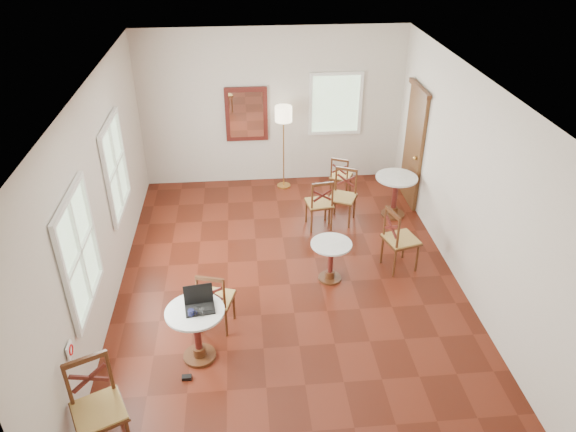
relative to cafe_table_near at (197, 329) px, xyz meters
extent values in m
plane|color=#521A0E|center=(1.26, 1.36, -0.46)|extent=(7.00, 7.00, 0.00)
cube|color=beige|center=(1.26, 4.86, 1.04)|extent=(5.00, 0.02, 3.00)
cube|color=beige|center=(1.26, -2.14, 1.04)|extent=(5.00, 0.02, 3.00)
cube|color=beige|center=(-1.24, 1.36, 1.04)|extent=(0.02, 7.00, 3.00)
cube|color=beige|center=(3.76, 1.36, 1.04)|extent=(0.02, 7.00, 3.00)
cube|color=white|center=(1.26, 1.36, 2.54)|extent=(5.00, 7.00, 0.02)
cube|color=#593619|center=(3.72, 3.76, 0.59)|extent=(0.06, 0.90, 2.10)
cube|color=#4C2713|center=(3.70, 3.76, 1.69)|extent=(0.08, 1.02, 0.08)
sphere|color=#BF8C3F|center=(3.66, 3.44, 0.54)|extent=(0.07, 0.07, 0.07)
cube|color=#511915|center=(0.76, 4.82, 0.94)|extent=(0.80, 0.05, 1.05)
cube|color=white|center=(0.76, 4.79, 0.94)|extent=(0.64, 0.02, 0.88)
cube|color=white|center=(-1.21, -0.74, 0.49)|extent=(0.02, 0.16, 0.16)
torus|color=red|center=(-1.20, -0.74, 0.49)|extent=(0.02, 0.12, 0.12)
cube|color=white|center=(-1.21, 0.16, 1.09)|extent=(0.06, 1.22, 1.42)
cube|color=white|center=(-1.21, 2.36, 1.09)|extent=(0.06, 1.22, 1.42)
cube|color=white|center=(2.46, 4.83, 1.09)|extent=(1.02, 0.06, 1.22)
cylinder|color=#4C2713|center=(0.00, 0.00, -0.44)|extent=(0.40, 0.40, 0.04)
cylinder|color=#4C2713|center=(0.00, 0.00, -0.36)|extent=(0.16, 0.16, 0.12)
cylinder|color=#511915|center=(0.00, 0.00, -0.06)|extent=(0.09, 0.09, 0.61)
cylinder|color=#4C2713|center=(0.00, 0.00, 0.22)|extent=(0.14, 0.14, 0.06)
cylinder|color=silver|center=(0.00, 0.00, 0.27)|extent=(0.71, 0.71, 0.03)
cylinder|color=#4C2713|center=(1.87, 1.44, -0.45)|extent=(0.34, 0.34, 0.03)
cylinder|color=#4C2713|center=(1.87, 1.44, -0.38)|extent=(0.14, 0.14, 0.10)
cylinder|color=#511915|center=(1.87, 1.44, -0.12)|extent=(0.08, 0.08, 0.52)
cylinder|color=#4C2713|center=(1.87, 1.44, 0.12)|extent=(0.12, 0.12, 0.05)
cylinder|color=silver|center=(1.87, 1.44, 0.16)|extent=(0.60, 0.60, 0.03)
cylinder|color=#4C2713|center=(3.29, 3.21, -0.44)|extent=(0.42, 0.42, 0.04)
cylinder|color=#4C2713|center=(3.29, 3.21, -0.36)|extent=(0.17, 0.17, 0.12)
cylinder|color=#511915|center=(3.29, 3.21, -0.05)|extent=(0.09, 0.09, 0.62)
cylinder|color=#4C2713|center=(3.29, 3.21, 0.24)|extent=(0.15, 0.15, 0.06)
cylinder|color=silver|center=(3.29, 3.21, 0.29)|extent=(0.73, 0.73, 0.03)
cylinder|color=#4C2713|center=(0.44, 0.68, -0.25)|extent=(0.03, 0.03, 0.43)
cylinder|color=#4C2713|center=(0.34, 0.35, -0.25)|extent=(0.03, 0.03, 0.43)
cylinder|color=#4C2713|center=(0.10, 0.78, -0.25)|extent=(0.03, 0.03, 0.43)
cylinder|color=#4C2713|center=(0.00, 0.45, -0.25)|extent=(0.03, 0.03, 0.43)
cube|color=#4C2713|center=(0.22, 0.57, -0.02)|extent=(0.53, 0.53, 0.03)
cube|color=#A78143|center=(0.22, 0.57, -0.01)|extent=(0.50, 0.50, 0.04)
cylinder|color=#4C2713|center=(0.34, 0.35, 0.21)|extent=(0.03, 0.03, 0.48)
cylinder|color=#4C2713|center=(0.00, 0.45, 0.21)|extent=(0.03, 0.03, 0.48)
cube|color=#4C2713|center=(0.17, 0.40, 0.44)|extent=(0.36, 0.14, 0.05)
cube|color=#511915|center=(0.17, 0.40, 0.22)|extent=(0.31, 0.11, 0.21)
cube|color=#511915|center=(0.17, 0.40, 0.22)|extent=(0.31, 0.11, 0.21)
cylinder|color=#4C2713|center=(-1.17, -1.09, -0.21)|extent=(0.04, 0.04, 0.51)
cylinder|color=#4C2713|center=(-0.80, -0.92, -0.21)|extent=(0.04, 0.04, 0.51)
cube|color=#4C2713|center=(-0.90, -1.19, 0.05)|extent=(0.66, 0.66, 0.03)
cube|color=#A78143|center=(-0.90, -1.19, 0.07)|extent=(0.63, 0.63, 0.05)
cylinder|color=#4C2713|center=(-1.17, -1.09, 0.33)|extent=(0.04, 0.04, 0.57)
cylinder|color=#4C2713|center=(-0.80, -0.92, 0.33)|extent=(0.04, 0.04, 0.57)
cube|color=#4C2713|center=(-0.99, -1.01, 0.59)|extent=(0.41, 0.21, 0.06)
cube|color=#511915|center=(-0.99, -1.01, 0.34)|extent=(0.35, 0.18, 0.25)
cube|color=#511915|center=(-0.99, -1.01, 0.34)|extent=(0.35, 0.18, 0.25)
cylinder|color=#4C2713|center=(2.06, 3.16, -0.24)|extent=(0.04, 0.04, 0.44)
cylinder|color=#4C2713|center=(2.11, 2.81, -0.24)|extent=(0.04, 0.04, 0.44)
cylinder|color=#4C2713|center=(1.71, 3.11, -0.24)|extent=(0.04, 0.04, 0.44)
cylinder|color=#4C2713|center=(1.76, 2.76, -0.24)|extent=(0.04, 0.04, 0.44)
cube|color=#4C2713|center=(1.91, 2.96, -0.02)|extent=(0.48, 0.48, 0.03)
cube|color=#A78143|center=(1.91, 2.96, -0.01)|extent=(0.46, 0.46, 0.04)
cylinder|color=#4C2713|center=(2.11, 2.81, 0.22)|extent=(0.04, 0.04, 0.49)
cylinder|color=#4C2713|center=(1.76, 2.76, 0.22)|extent=(0.04, 0.04, 0.49)
cube|color=#4C2713|center=(1.93, 2.79, 0.44)|extent=(0.37, 0.08, 0.05)
cube|color=#511915|center=(1.93, 2.79, 0.23)|extent=(0.32, 0.07, 0.21)
cube|color=#511915|center=(1.93, 2.79, 0.23)|extent=(0.32, 0.07, 0.21)
cylinder|color=#4C2713|center=(3.21, 1.51, -0.22)|extent=(0.04, 0.04, 0.48)
cylinder|color=#4C2713|center=(2.83, 1.41, -0.22)|extent=(0.04, 0.04, 0.48)
cylinder|color=#4C2713|center=(3.11, 1.89, -0.22)|extent=(0.04, 0.04, 0.48)
cylinder|color=#4C2713|center=(2.73, 1.79, -0.22)|extent=(0.04, 0.04, 0.48)
cube|color=#4C2713|center=(2.97, 1.65, 0.02)|extent=(0.58, 0.58, 0.03)
cube|color=#A78143|center=(2.97, 1.65, 0.04)|extent=(0.55, 0.55, 0.04)
cylinder|color=#4C2713|center=(2.83, 1.41, 0.29)|extent=(0.04, 0.04, 0.54)
cylinder|color=#4C2713|center=(2.73, 1.79, 0.29)|extent=(0.04, 0.04, 0.54)
cube|color=#4C2713|center=(2.78, 1.60, 0.53)|extent=(0.14, 0.40, 0.05)
cube|color=#511915|center=(2.78, 1.60, 0.30)|extent=(0.12, 0.34, 0.24)
cube|color=#511915|center=(2.78, 1.60, 0.30)|extent=(0.12, 0.34, 0.24)
cylinder|color=#4C2713|center=(2.69, 4.14, -0.27)|extent=(0.03, 0.03, 0.38)
cylinder|color=#4C2713|center=(2.56, 3.86, -0.27)|extent=(0.03, 0.03, 0.38)
cylinder|color=#4C2713|center=(2.41, 4.27, -0.27)|extent=(0.03, 0.03, 0.38)
cylinder|color=#4C2713|center=(2.28, 3.99, -0.27)|extent=(0.03, 0.03, 0.38)
cube|color=#4C2713|center=(2.49, 4.06, -0.07)|extent=(0.50, 0.50, 0.03)
cube|color=#A78143|center=(2.49, 4.06, -0.06)|extent=(0.48, 0.48, 0.03)
cylinder|color=#4C2713|center=(2.56, 3.86, 0.13)|extent=(0.03, 0.03, 0.43)
cylinder|color=#4C2713|center=(2.28, 3.99, 0.13)|extent=(0.03, 0.03, 0.43)
cube|color=#4C2713|center=(2.42, 3.92, 0.33)|extent=(0.31, 0.16, 0.04)
cube|color=#511915|center=(2.42, 3.92, 0.14)|extent=(0.26, 0.14, 0.19)
cube|color=#511915|center=(2.42, 3.92, 0.14)|extent=(0.26, 0.14, 0.19)
cylinder|color=#4C2713|center=(2.10, 3.01, -0.24)|extent=(0.04, 0.04, 0.45)
cylinder|color=#4C2713|center=(2.25, 3.34, -0.24)|extent=(0.04, 0.04, 0.45)
cylinder|color=#4C2713|center=(2.43, 2.86, -0.24)|extent=(0.04, 0.04, 0.45)
cylinder|color=#4C2713|center=(2.58, 3.18, -0.24)|extent=(0.04, 0.04, 0.45)
cube|color=#4C2713|center=(2.34, 3.10, -0.01)|extent=(0.58, 0.58, 0.03)
cube|color=#A78143|center=(2.34, 3.10, 0.01)|extent=(0.56, 0.56, 0.04)
cylinder|color=#4C2713|center=(2.25, 3.34, 0.23)|extent=(0.04, 0.04, 0.50)
cylinder|color=#4C2713|center=(2.58, 3.18, 0.23)|extent=(0.04, 0.04, 0.50)
cube|color=#4C2713|center=(2.42, 3.26, 0.46)|extent=(0.36, 0.19, 0.05)
cube|color=#511915|center=(2.42, 3.26, 0.24)|extent=(0.30, 0.16, 0.22)
cube|color=#511915|center=(2.42, 3.26, 0.24)|extent=(0.30, 0.16, 0.22)
cylinder|color=#BF8C3F|center=(1.44, 4.51, -0.45)|extent=(0.26, 0.26, 0.03)
cylinder|color=#BF8C3F|center=(1.44, 4.51, 0.29)|extent=(0.02, 0.02, 1.50)
cylinder|color=beige|center=(1.44, 4.51, 1.04)|extent=(0.32, 0.32, 0.28)
cube|color=black|center=(0.06, 0.02, 0.30)|extent=(0.38, 0.30, 0.02)
cube|color=black|center=(0.06, 0.02, 0.31)|extent=(0.30, 0.18, 0.00)
cube|color=black|center=(0.05, 0.14, 0.42)|extent=(0.35, 0.12, 0.24)
cube|color=silver|center=(0.05, 0.14, 0.42)|extent=(0.31, 0.10, 0.19)
ellipsoid|color=black|center=(0.05, 0.02, 0.30)|extent=(0.11, 0.08, 0.04)
cylinder|color=#101235|center=(-0.03, -0.09, 0.33)|extent=(0.07, 0.07, 0.08)
torus|color=#101235|center=(0.01, -0.09, 0.33)|extent=(0.06, 0.01, 0.06)
cylinder|color=white|center=(0.09, -0.09, 0.34)|extent=(0.06, 0.06, 0.10)
cube|color=black|center=(-0.14, -0.35, -0.44)|extent=(0.11, 0.07, 0.05)
camera|label=1|loc=(0.65, -5.01, 4.50)|focal=33.85mm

